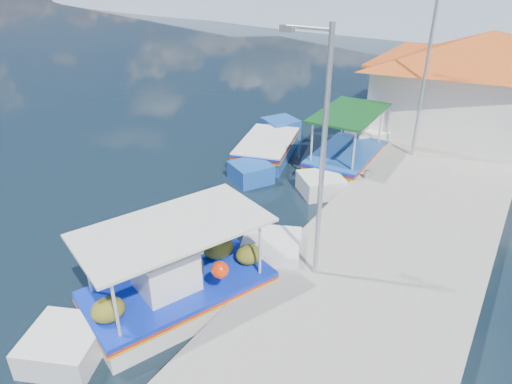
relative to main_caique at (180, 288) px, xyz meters
The scene contains 10 objects.
ground 2.17m from the main_caique, behind, with size 160.00×160.00×0.00m, color black.
quay 7.33m from the main_caique, 58.76° to the left, with size 5.00×44.00×0.50m, color gray.
bollards 5.78m from the main_caique, 72.86° to the left, with size 0.20×17.20×0.30m.
main_caique is the anchor object (origin of this frame).
caique_green_canopy 9.76m from the main_caique, 88.01° to the left, with size 2.22×6.98×2.61m.
caique_blue_hull 9.52m from the main_caique, 107.41° to the left, with size 3.13×6.43×1.19m.
caique_far 18.10m from the main_caique, 90.14° to the left, with size 2.53×8.34×2.92m.
harbor_building 15.97m from the main_caique, 74.97° to the left, with size 10.49×10.49×4.40m.
lamp_post_near 4.72m from the main_caique, 43.25° to the left, with size 1.21×0.14×6.00m.
lamp_post_far 12.00m from the main_caique, 77.93° to the left, with size 1.21×0.14×6.00m.
Camera 1 is at (8.35, -6.89, 7.70)m, focal length 32.72 mm.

